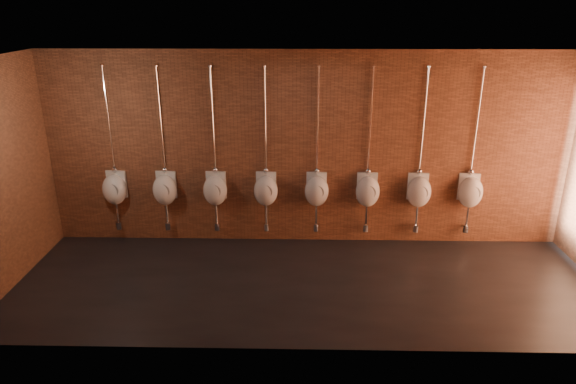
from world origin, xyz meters
name	(u,v)px	position (x,y,z in m)	size (l,w,h in m)	color
ground	(307,284)	(0.00, 0.00, 0.00)	(8.50, 8.50, 0.00)	black
room_shell	(309,152)	(0.00, 0.00, 2.01)	(8.54, 3.04, 3.22)	black
urinal_0	(115,189)	(-3.18, 1.36, 0.97)	(0.43, 0.39, 2.72)	white
urinal_1	(165,189)	(-2.35, 1.36, 0.97)	(0.43, 0.39, 2.72)	white
urinal_2	(215,189)	(-1.51, 1.36, 0.97)	(0.43, 0.39, 2.72)	white
urinal_3	(266,190)	(-0.67, 1.36, 0.97)	(0.43, 0.39, 2.72)	white
urinal_4	(317,190)	(0.17, 1.36, 0.97)	(0.43, 0.39, 2.72)	white
urinal_5	(368,191)	(1.00, 1.36, 0.97)	(0.43, 0.39, 2.72)	white
urinal_6	(419,191)	(1.84, 1.36, 0.97)	(0.43, 0.39, 2.72)	white
urinal_7	(470,191)	(2.68, 1.36, 0.97)	(0.43, 0.39, 2.72)	white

